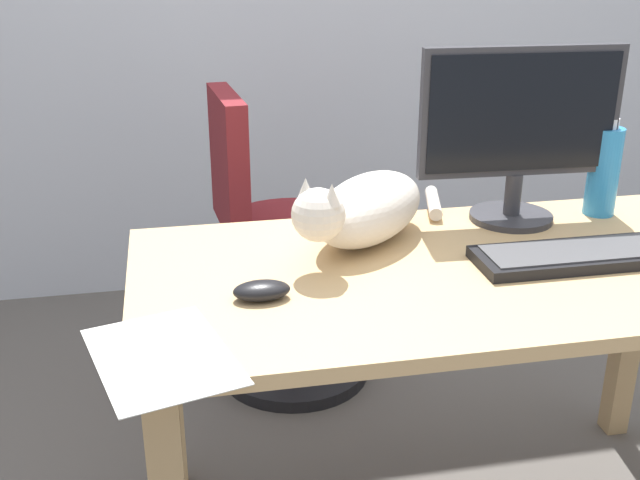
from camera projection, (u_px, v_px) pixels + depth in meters
name	position (u px, v px, depth m)	size (l,w,h in m)	color
desk	(457.00, 309.00, 1.66)	(1.38, 0.70, 0.70)	tan
office_chair	(277.00, 261.00, 2.39)	(0.48, 0.48, 0.93)	black
monitor	(520.00, 128.00, 1.79)	(0.48, 0.20, 0.41)	#333338
keyboard	(577.00, 255.00, 1.64)	(0.44, 0.15, 0.03)	black
cat	(365.00, 209.00, 1.71)	(0.45, 0.46, 0.20)	silver
computer_mouse	(262.00, 290.00, 1.47)	(0.11, 0.06, 0.04)	black
paper_sheet	(162.00, 356.00, 1.27)	(0.21, 0.30, 0.00)	white
water_bottle	(604.00, 170.00, 1.88)	(0.08, 0.08, 0.24)	#2D8CD1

